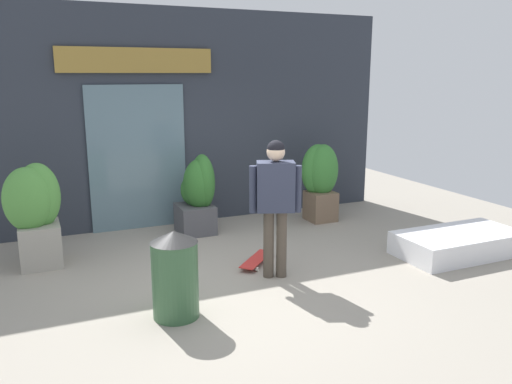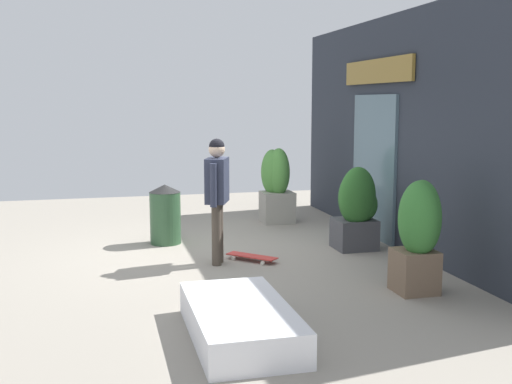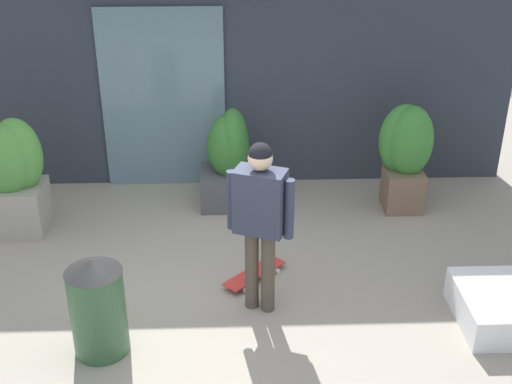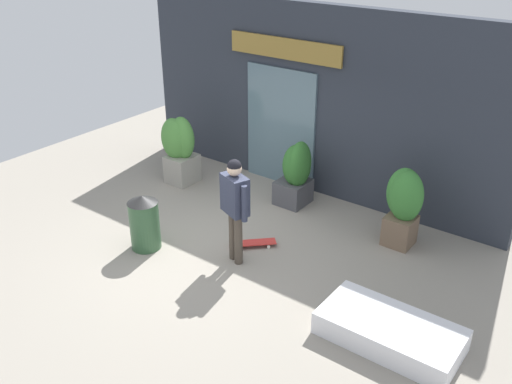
# 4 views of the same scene
# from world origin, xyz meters

# --- Properties ---
(ground_plane) EXTENTS (12.00, 12.00, 0.00)m
(ground_plane) POSITION_xyz_m (0.00, 0.00, 0.00)
(ground_plane) COLOR gray
(building_facade) EXTENTS (7.58, 0.31, 3.50)m
(building_facade) POSITION_xyz_m (-0.02, 2.87, 1.74)
(building_facade) COLOR #2D333D
(building_facade) RESTS_ON ground_plane
(skateboarder) EXTENTS (0.59, 0.40, 1.71)m
(skateboarder) POSITION_xyz_m (0.47, -0.05, 1.05)
(skateboarder) COLOR #4C4238
(skateboarder) RESTS_ON ground_plane
(skateboard) EXTENTS (0.67, 0.66, 0.08)m
(skateboard) POSITION_xyz_m (0.43, 0.43, 0.06)
(skateboard) COLOR red
(skateboard) RESTS_ON ground_plane
(planter_box_left) EXTENTS (0.70, 0.57, 1.36)m
(planter_box_left) POSITION_xyz_m (-2.21, 1.53, 0.73)
(planter_box_left) COLOR gray
(planter_box_left) RESTS_ON ground_plane
(planter_box_right) EXTENTS (0.63, 0.51, 1.31)m
(planter_box_right) POSITION_xyz_m (2.29, 1.96, 0.75)
(planter_box_right) COLOR brown
(planter_box_right) RESTS_ON ground_plane
(planter_box_mid) EXTENTS (0.59, 0.63, 1.25)m
(planter_box_mid) POSITION_xyz_m (0.17, 2.11, 0.65)
(planter_box_mid) COLOR #47474C
(planter_box_mid) RESTS_ON ground_plane
(trash_bin) EXTENTS (0.49, 0.49, 0.93)m
(trash_bin) POSITION_xyz_m (-0.94, -0.61, 0.47)
(trash_bin) COLOR #335938
(trash_bin) RESTS_ON ground_plane
(snow_ledge) EXTENTS (1.76, 0.90, 0.32)m
(snow_ledge) POSITION_xyz_m (3.18, -0.35, 0.16)
(snow_ledge) COLOR white
(snow_ledge) RESTS_ON ground_plane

